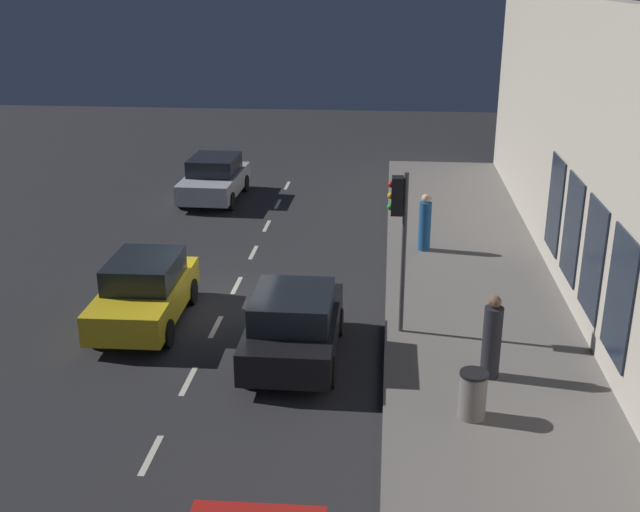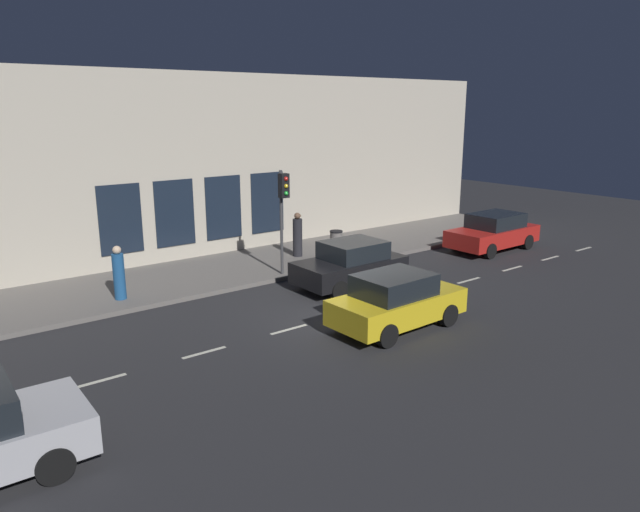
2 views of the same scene
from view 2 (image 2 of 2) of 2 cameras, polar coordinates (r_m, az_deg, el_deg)
ground_plane at (r=17.43m, az=1.33°, el=-5.95°), size 60.00×60.00×0.00m
sidewalk at (r=22.38m, az=-8.78°, el=-1.31°), size 4.50×32.00×0.15m
building_facade at (r=23.96m, az=-12.10°, el=8.30°), size 0.65×32.00×7.34m
lane_centre_line at (r=18.04m, az=3.81°, el=-5.26°), size 0.12×27.20×0.01m
traffic_light at (r=20.66m, az=-3.59°, el=5.56°), size 0.45×0.32×3.73m
parked_car_1 at (r=26.40m, az=16.43°, el=2.26°), size 2.01×4.33×1.58m
parked_car_2 at (r=16.51m, az=7.41°, el=-4.34°), size 1.93×3.96×1.58m
parked_car_3 at (r=20.14m, az=2.97°, el=-0.81°), size 1.97×3.85×1.58m
pedestrian_0 at (r=19.38m, az=-18.89°, el=-1.70°), size 0.42×0.42×1.71m
pedestrian_1 at (r=23.66m, az=-2.19°, el=1.94°), size 0.52×0.52×1.78m
trash_bin at (r=24.29m, az=1.57°, el=1.40°), size 0.53×0.53×0.92m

